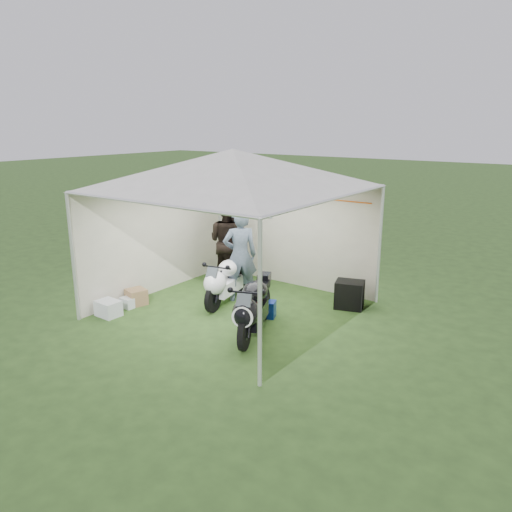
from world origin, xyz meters
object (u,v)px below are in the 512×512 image
object	(u,v)px
motorcycle_black	(253,306)
crate_0	(108,308)
person_dark_jacket	(228,242)
equipment_box	(349,295)
motorcycle_white	(226,280)
person_blue_jacket	(240,255)
paddock_stand	(264,309)
canopy_tent	(234,173)
crate_2	(128,302)
crate_1	(136,297)

from	to	relation	value
motorcycle_black	crate_0	xyz separation A→B (m)	(-2.67, -0.84, -0.37)
person_dark_jacket	equipment_box	distance (m)	2.93
crate_0	equipment_box	bearing A→B (deg)	40.90
motorcycle_white	person_blue_jacket	size ratio (longest dim) A/B	0.95
paddock_stand	person_dark_jacket	bearing A→B (deg)	146.65
canopy_tent	crate_2	bearing A→B (deg)	-147.87
canopy_tent	paddock_stand	distance (m)	2.51
person_dark_jacket	equipment_box	bearing A→B (deg)	-177.29
motorcycle_black	crate_2	size ratio (longest dim) A/B	6.56
person_dark_jacket	crate_2	xyz separation A→B (m)	(-0.60, -2.31, -0.84)
canopy_tent	person_dark_jacket	distance (m)	2.34
motorcycle_white	equipment_box	world-z (taller)	motorcycle_white
motorcycle_white	crate_0	world-z (taller)	motorcycle_white
crate_1	crate_2	world-z (taller)	crate_1
motorcycle_white	crate_1	xyz separation A→B (m)	(-1.38, -1.08, -0.33)
paddock_stand	crate_2	distance (m)	2.65
equipment_box	crate_0	size ratio (longest dim) A/B	1.23
equipment_box	motorcycle_white	bearing A→B (deg)	-150.43
crate_1	crate_2	size ratio (longest dim) A/B	1.28
motorcycle_white	person_blue_jacket	world-z (taller)	person_blue_jacket
motorcycle_white	crate_1	bearing A→B (deg)	-153.20
crate_0	motorcycle_black	bearing A→B (deg)	17.40
crate_0	paddock_stand	bearing A→B (deg)	34.67
motorcycle_black	person_dark_jacket	size ratio (longest dim) A/B	0.95
canopy_tent	person_dark_jacket	size ratio (longest dim) A/B	3.02
motorcycle_white	person_dark_jacket	xyz separation A→B (m)	(-0.77, 1.02, 0.45)
crate_1	crate_2	xyz separation A→B (m)	(0.00, -0.20, -0.06)
equipment_box	crate_1	size ratio (longest dim) A/B	1.53
paddock_stand	equipment_box	size ratio (longest dim) A/B	0.77
paddock_stand	crate_1	size ratio (longest dim) A/B	1.17
person_dark_jacket	person_blue_jacket	world-z (taller)	person_dark_jacket
paddock_stand	crate_2	world-z (taller)	paddock_stand
crate_2	crate_0	bearing A→B (deg)	-85.85
motorcycle_white	person_blue_jacket	xyz separation A→B (m)	(0.11, 0.32, 0.43)
paddock_stand	person_blue_jacket	distance (m)	1.28
person_blue_jacket	crate_0	size ratio (longest dim) A/B	4.27
crate_0	crate_1	size ratio (longest dim) A/B	1.24
canopy_tent	crate_2	world-z (taller)	canopy_tent
motorcycle_black	crate_0	world-z (taller)	motorcycle_black
person_blue_jacket	crate_2	world-z (taller)	person_blue_jacket
canopy_tent	equipment_box	world-z (taller)	canopy_tent
person_dark_jacket	motorcycle_white	bearing A→B (deg)	126.59
motorcycle_black	crate_1	world-z (taller)	motorcycle_black
crate_2	motorcycle_white	bearing A→B (deg)	43.06
motorcycle_white	crate_2	size ratio (longest dim) A/B	6.45
canopy_tent	person_dark_jacket	bearing A→B (deg)	133.43
person_blue_jacket	crate_1	bearing A→B (deg)	-2.90
paddock_stand	motorcycle_black	bearing A→B (deg)	-67.99
person_dark_jacket	person_blue_jacket	distance (m)	1.13
motorcycle_black	crate_2	distance (m)	2.76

